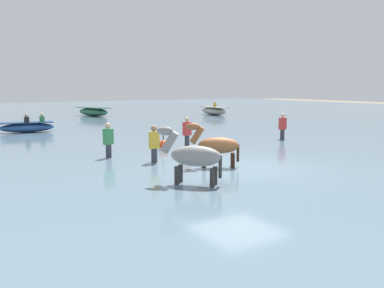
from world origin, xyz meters
The scene contains 12 objects.
ground_plane centered at (0.00, 0.00, 0.00)m, with size 120.00×120.00×0.00m, color #84755B.
water_surface centered at (0.00, 10.00, 0.21)m, with size 90.00×90.00×0.42m, color slate.
horse_lead_chestnut centered at (-0.64, 0.33, 1.05)m, with size 1.50×1.16×1.77m.
horse_trailing_grey centered at (-2.38, -1.11, 1.10)m, with size 1.36×1.48×1.86m.
boat_far_inshore centered at (-3.79, 13.30, 0.70)m, with size 2.87×1.33×1.02m.
boat_distant_east centered at (3.06, 22.99, 0.77)m, with size 2.23×3.66×0.70m.
boat_near_port centered at (12.35, 18.82, 0.76)m, with size 1.32×3.38×1.16m.
person_spectator_far centered at (-2.82, 3.66, 0.87)m, with size 0.37×0.30×1.63m.
person_onlooker_right centered at (0.83, 4.42, 0.87)m, with size 0.34×0.23×1.63m.
person_wading_mid centered at (5.78, 3.99, 0.87)m, with size 0.33×0.22×1.63m.
person_onlooker_left centered at (-1.88, 2.03, 0.87)m, with size 0.36×0.28×1.63m.
channel_buoy centered at (-0.35, 4.27, 0.61)m, with size 0.37×0.37×0.84m.
Camera 1 is at (-7.61, -9.38, 2.87)m, focal length 37.27 mm.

